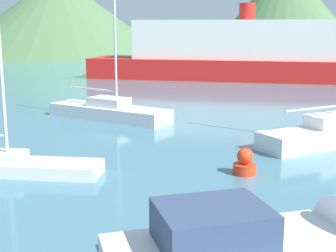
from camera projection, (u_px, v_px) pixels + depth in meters
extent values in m
cube|color=#334260|center=(213.00, 226.00, 9.40)|extent=(2.62, 2.32, 0.81)
cube|color=silver|center=(109.00, 112.00, 26.37)|extent=(7.34, 5.40, 0.71)
cube|color=silver|center=(109.00, 102.00, 26.25)|extent=(2.59, 2.29, 0.50)
cylinder|color=#BCBCC1|center=(115.00, 36.00, 25.21)|extent=(0.12, 0.12, 7.81)
cylinder|color=#BCBCC1|center=(93.00, 89.00, 26.68)|extent=(2.91, 1.76, 0.10)
cube|color=white|center=(329.00, 136.00, 20.53)|extent=(6.92, 4.93, 0.79)
cube|color=white|center=(330.00, 121.00, 20.39)|extent=(2.42, 2.08, 0.55)
cylinder|color=#BCBCC1|center=(314.00, 109.00, 19.78)|extent=(2.78, 1.62, 0.10)
cube|color=red|center=(245.00, 69.00, 46.55)|extent=(31.91, 12.48, 2.01)
cube|color=silver|center=(246.00, 40.00, 45.95)|extent=(22.53, 9.66, 3.77)
cylinder|color=red|center=(247.00, 12.00, 45.40)|extent=(1.57, 1.57, 1.60)
cylinder|color=red|center=(245.00, 169.00, 16.40)|extent=(0.81, 0.81, 0.36)
sphere|color=red|center=(245.00, 156.00, 16.30)|extent=(0.57, 0.57, 0.57)
cone|color=#476B42|center=(59.00, 15.00, 87.63)|extent=(41.50, 41.50, 14.71)
cone|color=#476B42|center=(285.00, 8.00, 91.80)|extent=(31.37, 31.37, 17.74)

